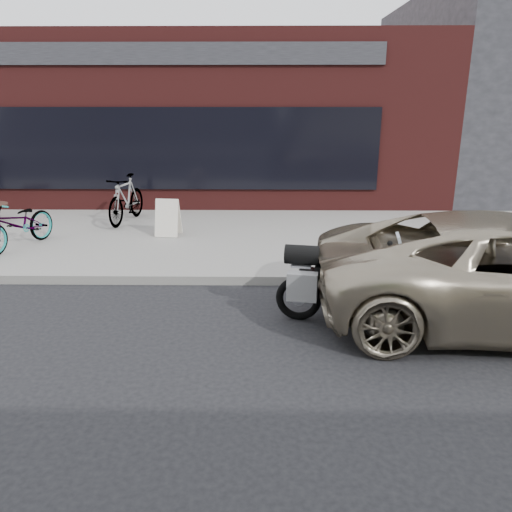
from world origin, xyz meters
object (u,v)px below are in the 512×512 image
Objects in this scene: bicycle_rear at (126,199)px; sandwich_sign at (168,217)px; motorcycle at (341,285)px; bicycle_front at (18,224)px.

sandwich_sign is (1.16, -1.13, -0.16)m from bicycle_rear.
motorcycle reaches higher than sandwich_sign.
motorcycle is 6.59m from bicycle_rear.
motorcycle reaches higher than bicycle_rear.
sandwich_sign is (2.68, 0.96, -0.09)m from bicycle_front.
motorcycle is at bearing -40.55° from bicycle_rear.
bicycle_front is 0.99× the size of bicycle_rear.
bicycle_rear is 2.35× the size of sandwich_sign.
sandwich_sign is (-3.02, 3.95, -0.02)m from motorcycle.
bicycle_front is at bearing 162.28° from motorcycle.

